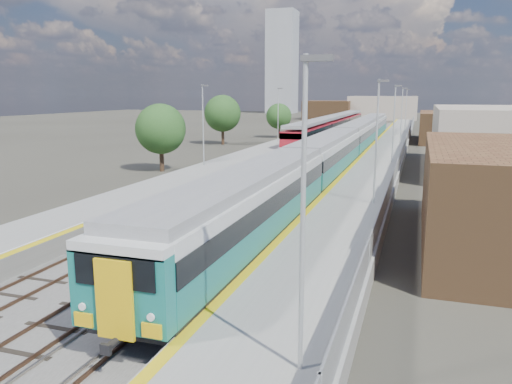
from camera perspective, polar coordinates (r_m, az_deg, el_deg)
The scene contains 11 objects.
ground at distance 60.16m, azimuth 9.32°, elevation 3.68°, with size 320.00×320.00×0.00m, color #47443A.
ballast_bed at distance 62.98m, azimuth 7.65°, elevation 4.09°, with size 10.50×155.00×0.06m, color #565451.
tracks at distance 64.50m, azimuth 8.45°, elevation 4.30°, with size 8.96×160.00×0.17m.
platform_right at distance 62.00m, azimuth 14.54°, elevation 4.19°, with size 4.70×155.00×8.52m.
platform_left at distance 64.48m, azimuth 1.69°, elevation 4.78°, with size 4.30×155.00×8.52m.
buildings at distance 150.09m, azimuth 7.85°, elevation 12.20°, with size 72.00×185.50×40.00m.
green_train at distance 54.74m, azimuth 10.14°, elevation 5.46°, with size 3.10×86.17×3.41m.
red_train at distance 89.76m, azimuth 8.82°, elevation 7.55°, with size 3.00×60.71×3.78m.
tree_a at distance 50.65m, azimuth -10.85°, elevation 7.08°, with size 4.98×4.98×6.74m.
tree_b at distance 76.96m, azimuth -3.85°, elevation 8.95°, with size 5.55×5.55×7.53m.
tree_c at distance 88.79m, azimuth 2.62°, elevation 8.65°, with size 4.47×4.47×6.05m.
Camera 1 is at (9.05, -8.98, 7.66)m, focal length 35.00 mm.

